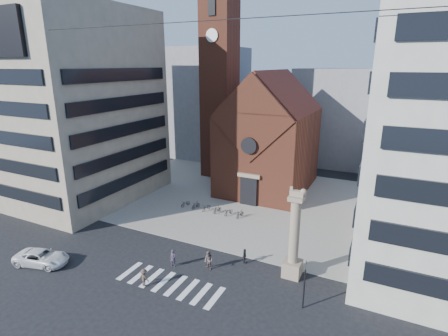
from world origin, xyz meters
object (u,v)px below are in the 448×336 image
Objects in this scene: traffic_light at (304,283)px; pedestrian_0 at (173,258)px; pedestrian_2 at (245,256)px; lion_column at (294,242)px; pedestrian_1 at (209,260)px; white_car at (42,258)px; scooter_0 at (186,203)px.

pedestrian_0 is at bearing 177.77° from traffic_light.
traffic_light is 2.75× the size of pedestrian_2.
pedestrian_1 is (-7.42, -2.46, -2.51)m from lion_column.
lion_column is 1.67× the size of white_car.
pedestrian_0 is 1.08× the size of scooter_0.
lion_column is 4.62m from traffic_light.
lion_column is 5.55× the size of pedestrian_2.
pedestrian_1 is at bearing 119.46° from pedestrian_2.
traffic_light is 23.84m from scooter_0.
pedestrian_2 is 15.96m from scooter_0.
pedestrian_2 is (17.70, 8.83, 0.06)m from white_car.
traffic_light is at bearing -3.79° from pedestrian_0.
scooter_0 is at bearing -30.17° from white_car.
scooter_0 is (-10.11, 12.02, -0.47)m from pedestrian_1.
pedestrian_1 is 1.17× the size of scooter_0.
scooter_0 is at bearing 115.85° from pedestrian_0.
pedestrian_1 is (-9.41, 1.54, -1.34)m from traffic_light.
pedestrian_1 is 1.22× the size of pedestrian_2.
lion_column is at bearing 16.48° from pedestrian_0.
traffic_light reaches higher than scooter_0.
pedestrian_2 is (6.00, 3.50, -0.10)m from pedestrian_0.
traffic_light reaches higher than pedestrian_0.
pedestrian_2 is (-6.75, 4.00, -1.51)m from traffic_light.
traffic_light is 0.83× the size of white_car.
pedestrian_1 reaches higher than pedestrian_2.
lion_column reaches higher than traffic_light.
lion_column is at bearing 116.46° from traffic_light.
pedestrian_0 reaches higher than white_car.
lion_column is at bearing -83.71° from white_car.
traffic_light is at bearing -93.99° from white_car.
pedestrian_2 is at bearing -23.80° from scooter_0.
pedestrian_0 is at bearing -161.97° from lion_column.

